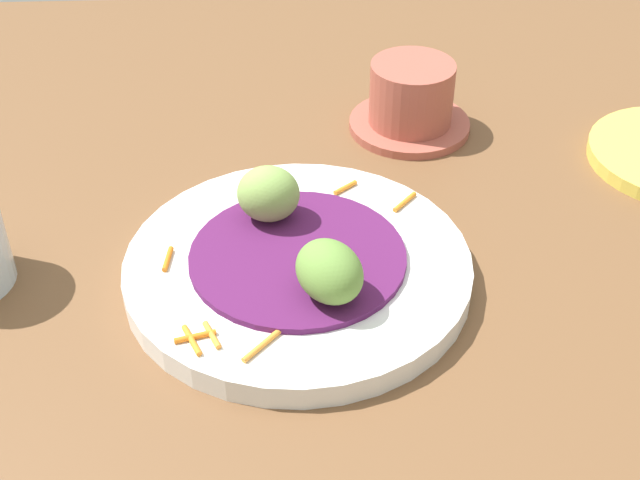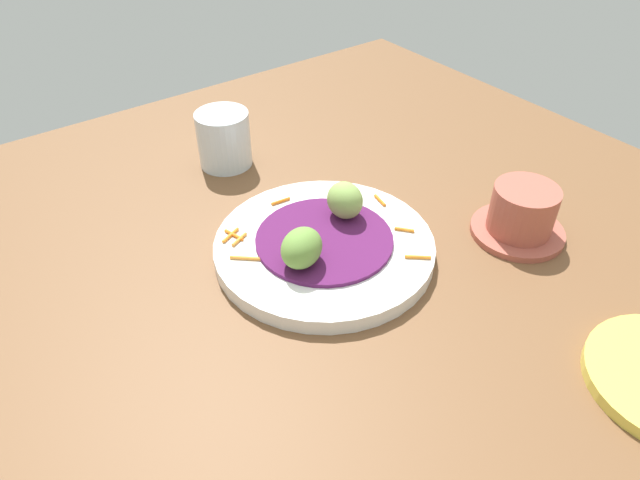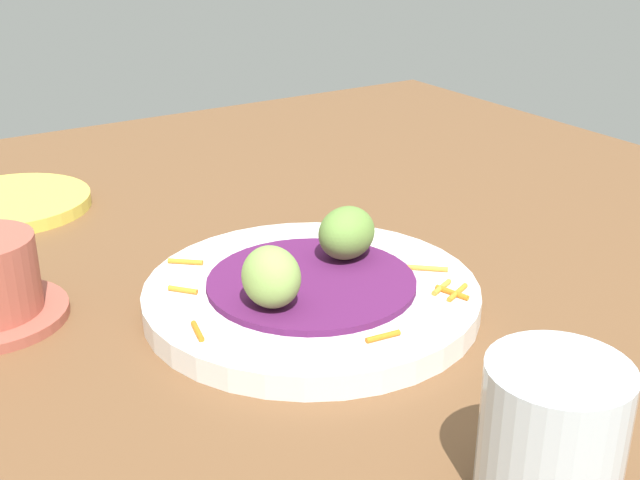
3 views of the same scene
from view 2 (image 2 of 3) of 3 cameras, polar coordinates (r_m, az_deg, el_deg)
The scene contains 8 objects.
table_surface at distance 63.67cm, azimuth 1.52°, elevation -5.35°, with size 110.00×110.00×2.00cm, color brown.
main_plate at distance 66.63cm, azimuth 0.42°, elevation -0.72°, with size 25.41×25.41×1.86cm, color white.
cabbage_bed at distance 65.89cm, azimuth 0.43°, elevation 0.07°, with size 15.83×15.83×0.50cm, color #51194C.
carrot_garnish at distance 66.94cm, azimuth -1.96°, elevation 0.71°, with size 21.15×19.43×0.40cm.
guac_scoop_left at distance 67.96cm, azimuth 2.48°, elevation 3.96°, with size 4.72×4.06×4.37cm, color #84A851.
guac_scoop_center at distance 61.10cm, azimuth -1.83°, elevation -0.78°, with size 4.23×5.33×4.12cm, color olive.
terracotta_bowl at distance 72.44cm, azimuth 19.33°, elevation 2.41°, with size 11.18×11.18×6.53cm.
water_glass at distance 82.84cm, azimuth -9.49°, elevation 9.84°, with size 7.44×7.44×7.84cm, color silver.
Camera 2 is at (28.51, 35.70, 45.34)cm, focal length 32.31 mm.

